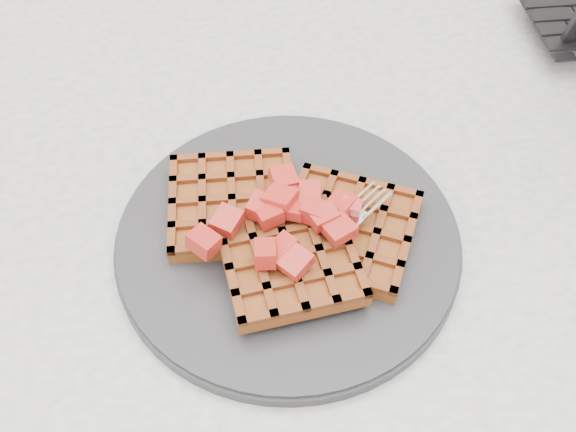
{
  "coord_description": "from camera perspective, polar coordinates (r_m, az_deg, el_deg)",
  "views": [
    {
      "loc": [
        -0.2,
        -0.37,
        1.22
      ],
      "look_at": [
        -0.15,
        -0.04,
        0.79
      ],
      "focal_mm": 40.0,
      "sensor_mm": 36.0,
      "label": 1
    }
  ],
  "objects": [
    {
      "name": "plate",
      "position": [
        0.57,
        0.0,
        -1.99
      ],
      "size": [
        0.31,
        0.31,
        0.02
      ],
      "primitive_type": "cylinder",
      "color": "#232326",
      "rests_on": "table"
    },
    {
      "name": "table",
      "position": [
        0.72,
        11.31,
        -3.91
      ],
      "size": [
        1.2,
        0.8,
        0.75
      ],
      "color": "silver",
      "rests_on": "ground"
    },
    {
      "name": "strawberry_pile",
      "position": [
        0.53,
        0.0,
        0.93
      ],
      "size": [
        0.15,
        0.15,
        0.02
      ],
      "primitive_type": null,
      "color": "#900B08",
      "rests_on": "waffles"
    },
    {
      "name": "waffles",
      "position": [
        0.55,
        0.08,
        -1.12
      ],
      "size": [
        0.23,
        0.19,
        0.03
      ],
      "color": "brown",
      "rests_on": "plate"
    },
    {
      "name": "fork",
      "position": [
        0.54,
        3.58,
        -3.13
      ],
      "size": [
        0.16,
        0.13,
        0.02
      ],
      "primitive_type": null,
      "rotation": [
        0.0,
        0.0,
        -0.9
      ],
      "color": "silver",
      "rests_on": "plate"
    }
  ]
}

